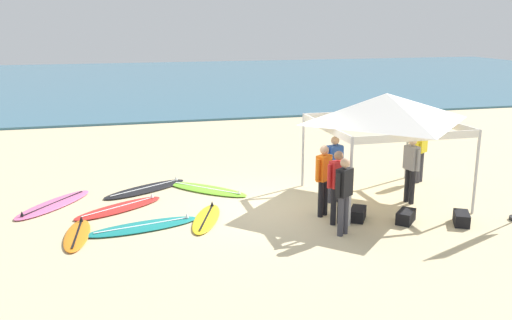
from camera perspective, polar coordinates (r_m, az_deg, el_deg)
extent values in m
plane|color=beige|center=(13.74, 1.74, -4.98)|extent=(80.00, 80.00, 0.00)
cube|color=#386B84|center=(43.26, -9.67, 8.09)|extent=(80.00, 36.00, 0.10)
cylinder|color=#B7B7BC|center=(12.48, 9.70, -2.24)|extent=(0.07, 0.07, 2.05)
cylinder|color=#B7B7BC|center=(14.06, 21.69, -1.19)|extent=(0.07, 0.07, 2.05)
cylinder|color=#B7B7BC|center=(15.35, 4.86, 1.01)|extent=(0.07, 0.07, 2.05)
cylinder|color=#B7B7BC|center=(16.66, 15.31, 1.61)|extent=(0.07, 0.07, 2.05)
cube|color=white|center=(12.98, 16.34, 2.28)|extent=(3.20, 0.03, 0.18)
cube|color=white|center=(15.76, 10.45, 4.65)|extent=(3.20, 0.03, 0.18)
cube|color=white|center=(13.69, 7.14, 3.34)|extent=(0.03, 3.20, 0.18)
cube|color=white|center=(15.15, 18.50, 3.76)|extent=(0.03, 3.20, 0.18)
pyramid|color=white|center=(14.28, 13.21, 5.32)|extent=(3.32, 3.32, 0.70)
ellipsoid|color=yellow|center=(12.99, -5.13, -6.03)|extent=(1.18, 2.08, 0.07)
cube|color=black|center=(12.97, -5.13, -5.87)|extent=(0.61, 1.62, 0.01)
cone|color=black|center=(13.72, -4.54, -4.47)|extent=(0.09, 0.09, 0.12)
ellipsoid|color=red|center=(14.06, -13.91, -4.81)|extent=(2.39, 1.82, 0.07)
cube|color=white|center=(14.05, -13.92, -4.66)|extent=(1.76, 1.12, 0.01)
cone|color=white|center=(14.55, -10.66, -3.59)|extent=(0.09, 0.09, 0.12)
ellipsoid|color=orange|center=(12.59, -17.91, -7.36)|extent=(0.65, 1.94, 0.07)
cube|color=black|center=(12.58, -17.92, -7.20)|extent=(0.16, 1.62, 0.01)
cone|color=black|center=(13.28, -17.53, -5.76)|extent=(0.09, 0.09, 0.12)
ellipsoid|color=#19847F|center=(12.72, -11.55, -6.72)|extent=(2.63, 1.23, 0.07)
cube|color=white|center=(12.71, -11.56, -6.56)|extent=(2.12, 0.52, 0.01)
cone|color=white|center=(12.98, -7.13, -5.65)|extent=(0.09, 0.09, 0.12)
ellipsoid|color=pink|center=(14.81, -20.07, -4.30)|extent=(2.07, 2.41, 0.07)
cube|color=black|center=(14.79, -20.08, -4.16)|extent=(1.33, 1.73, 0.01)
cone|color=black|center=(14.09, -22.93, -5.10)|extent=(0.09, 0.09, 0.12)
ellipsoid|color=black|center=(15.45, -11.30, -2.94)|extent=(2.54, 1.89, 0.07)
cube|color=white|center=(15.44, -11.30, -2.80)|extent=(1.88, 1.14, 0.01)
cone|color=white|center=(15.99, -8.22, -1.85)|extent=(0.09, 0.09, 0.12)
ellipsoid|color=#7AD12D|center=(15.18, -5.07, -3.01)|extent=(2.27, 2.23, 0.07)
cube|color=white|center=(15.17, -5.07, -2.88)|extent=(1.56, 1.52, 0.01)
cone|color=white|center=(14.61, -1.75, -3.26)|extent=(0.09, 0.09, 0.12)
cylinder|color=black|center=(12.65, 7.97, -4.73)|extent=(0.13, 0.13, 0.88)
cylinder|color=black|center=(12.75, 8.64, -4.60)|extent=(0.13, 0.13, 0.88)
cube|color=red|center=(12.48, 8.43, -1.45)|extent=(0.40, 0.29, 0.60)
sphere|color=#9E7051|center=(12.37, 8.50, 0.45)|extent=(0.21, 0.21, 0.21)
cylinder|color=red|center=(12.36, 7.55, -1.67)|extent=(0.09, 0.09, 0.54)
cylinder|color=red|center=(12.61, 9.29, -1.41)|extent=(0.09, 0.09, 0.54)
cylinder|color=black|center=(14.48, 15.75, -2.69)|extent=(0.13, 0.13, 0.88)
cylinder|color=black|center=(14.60, 15.26, -2.51)|extent=(0.13, 0.13, 0.88)
cube|color=gray|center=(14.35, 15.70, 0.23)|extent=(0.30, 0.40, 0.60)
sphere|color=beige|center=(14.26, 15.82, 1.89)|extent=(0.21, 0.21, 0.21)
cylinder|color=gray|center=(14.20, 16.34, -0.04)|extent=(0.09, 0.09, 0.54)
cylinder|color=gray|center=(14.51, 15.07, 0.35)|extent=(0.09, 0.09, 0.54)
cylinder|color=#383842|center=(16.55, 16.60, -0.65)|extent=(0.13, 0.13, 0.88)
cylinder|color=#383842|center=(16.39, 16.32, -0.77)|extent=(0.13, 0.13, 0.88)
cube|color=yellow|center=(16.30, 16.64, 1.80)|extent=(0.42, 0.38, 0.60)
sphere|color=beige|center=(16.22, 16.75, 3.27)|extent=(0.21, 0.21, 0.21)
cylinder|color=yellow|center=(16.51, 16.99, 1.86)|extent=(0.09, 0.09, 0.54)
cylinder|color=yellow|center=(16.10, 16.28, 1.61)|extent=(0.09, 0.09, 0.54)
cylinder|color=#383842|center=(14.15, 7.69, -2.66)|extent=(0.13, 0.13, 0.88)
cylinder|color=#383842|center=(14.26, 8.27, -2.55)|extent=(0.13, 0.13, 0.88)
cube|color=#2851B2|center=(14.01, 8.08, 0.29)|extent=(0.40, 0.31, 0.60)
sphere|color=tan|center=(13.91, 8.14, 1.99)|extent=(0.21, 0.21, 0.21)
cylinder|color=#2851B2|center=(13.88, 7.32, 0.10)|extent=(0.09, 0.09, 0.54)
cylinder|color=#2851B2|center=(14.15, 8.82, 0.32)|extent=(0.09, 0.09, 0.54)
cylinder|color=black|center=(13.11, 6.67, -4.00)|extent=(0.13, 0.13, 0.88)
cylinder|color=black|center=(13.25, 7.12, -3.82)|extent=(0.13, 0.13, 0.88)
cube|color=orange|center=(12.97, 6.99, -0.80)|extent=(0.42, 0.38, 0.60)
sphere|color=tan|center=(12.87, 7.05, 1.03)|extent=(0.21, 0.21, 0.21)
cylinder|color=orange|center=(12.79, 6.40, -1.09)|extent=(0.09, 0.09, 0.54)
cylinder|color=orange|center=(13.16, 7.56, -0.69)|extent=(0.09, 0.09, 0.54)
cylinder|color=#383842|center=(12.04, 8.70, -5.75)|extent=(0.13, 0.13, 0.88)
cylinder|color=#383842|center=(12.18, 9.17, -5.52)|extent=(0.13, 0.13, 0.88)
cube|color=black|center=(11.88, 9.08, -2.27)|extent=(0.42, 0.38, 0.60)
sphere|color=tan|center=(11.77, 9.16, -0.29)|extent=(0.21, 0.21, 0.21)
cylinder|color=black|center=(11.70, 8.45, -2.61)|extent=(0.09, 0.09, 0.54)
cylinder|color=black|center=(12.07, 9.67, -2.13)|extent=(0.09, 0.09, 0.54)
cube|color=black|center=(13.15, 10.43, -5.47)|extent=(0.59, 0.68, 0.28)
cube|color=black|center=(13.22, 15.14, -5.64)|extent=(0.65, 0.65, 0.28)
cube|color=black|center=(13.48, 20.37, -5.66)|extent=(0.57, 0.68, 0.28)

